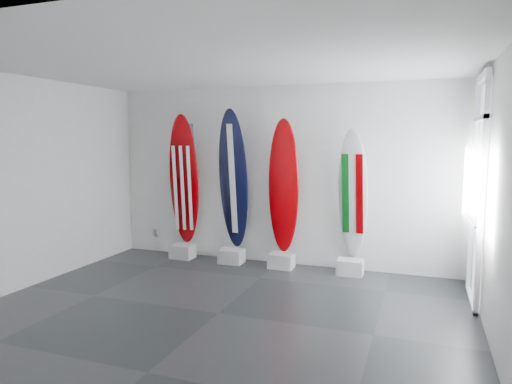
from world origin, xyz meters
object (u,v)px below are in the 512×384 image
at_px(surfboard_navy, 233,180).
at_px(surfboard_swiss, 284,186).
at_px(surfboard_italy, 353,194).
at_px(surfboard_usa, 184,180).

xyz_separation_m(surfboard_navy, surfboard_swiss, (0.89, 0.00, -0.09)).
height_order(surfboard_swiss, surfboard_italy, surfboard_swiss).
height_order(surfboard_navy, surfboard_swiss, surfboard_navy).
bearing_deg(surfboard_swiss, surfboard_italy, -6.84).
distance_m(surfboard_navy, surfboard_italy, 2.03).
bearing_deg(surfboard_navy, surfboard_italy, 5.26).
height_order(surfboard_usa, surfboard_navy, surfboard_navy).
relative_size(surfboard_usa, surfboard_swiss, 1.05).
bearing_deg(surfboard_swiss, surfboard_navy, 173.16).
bearing_deg(surfboard_navy, surfboard_swiss, 5.26).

